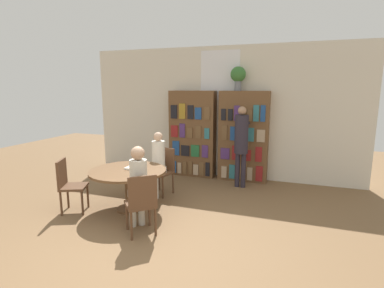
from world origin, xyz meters
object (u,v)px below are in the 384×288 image
bookshelf_right (243,137)px  chair_far_side (141,201)px  chair_left_side (163,168)px  seated_reader_left (157,161)px  librarian_standing (241,139)px  seated_reader_right (138,183)px  reading_table (128,176)px  flower_vase (238,76)px  chair_near_camera (69,183)px  bookshelf_left (192,134)px

bookshelf_right → chair_far_side: (-0.88, -3.08, -0.49)m
chair_left_side → seated_reader_left: seated_reader_left is taller
librarian_standing → seated_reader_right: bearing=-113.2°
reading_table → seated_reader_right: (0.54, -0.60, 0.12)m
flower_vase → chair_near_camera: bearing=-129.7°
chair_left_side → chair_far_side: size_ratio=1.00×
bookshelf_left → librarian_standing: (1.25, -0.50, 0.03)m
bookshelf_right → flower_vase: flower_vase is taller
chair_near_camera → reading_table: bearing=90.0°
flower_vase → seated_reader_right: 3.46m
chair_left_side → seated_reader_left: (-0.04, -0.18, 0.20)m
bookshelf_left → seated_reader_right: size_ratio=1.58×
bookshelf_right → seated_reader_right: bookshelf_right is taller
flower_vase → seated_reader_left: flower_vase is taller
chair_near_camera → librarian_standing: (2.48, 2.24, 0.52)m
chair_near_camera → bookshelf_left: bearing=131.8°
chair_near_camera → chair_far_side: 1.59m
chair_left_side → seated_reader_right: size_ratio=0.71×
bookshelf_left → flower_vase: size_ratio=3.87×
reading_table → chair_near_camera: (-0.90, -0.40, -0.10)m
chair_left_side → seated_reader_left: size_ratio=0.73×
chair_far_side → librarian_standing: size_ratio=0.53×
bookshelf_right → chair_near_camera: bookshelf_right is taller
chair_far_side → librarian_standing: bearing=28.3°
reading_table → seated_reader_left: bearing=77.9°
bookshelf_right → seated_reader_right: (-1.00, -2.94, -0.28)m
flower_vase → bookshelf_left: bearing=-179.7°
chair_far_side → seated_reader_left: bearing=66.0°
chair_near_camera → chair_left_side: (1.10, 1.36, 0.00)m
bookshelf_left → flower_vase: 1.70m
flower_vase → chair_far_side: size_ratio=0.57×
chair_far_side → chair_near_camera: bearing=126.0°
bookshelf_right → chair_near_camera: size_ratio=2.22×
reading_table → seated_reader_right: size_ratio=1.02×
flower_vase → reading_table: (-1.38, -2.35, -1.73)m
reading_table → seated_reader_right: bearing=-48.1°
chair_near_camera → librarian_standing: bearing=108.1°
bookshelf_left → librarian_standing: 1.35m
bookshelf_right → reading_table: size_ratio=1.55×
reading_table → seated_reader_left: seated_reader_left is taller
bookshelf_right → chair_left_side: bookshelf_right is taller
flower_vase → seated_reader_right: (-0.85, -2.95, -1.61)m
chair_near_camera → seated_reader_right: bearing=58.2°
reading_table → seated_reader_left: size_ratio=1.04×
flower_vase → seated_reader_left: 2.57m
bookshelf_right → seated_reader_left: bookshelf_right is taller
chair_left_side → librarian_standing: size_ratio=0.53×
seated_reader_left → seated_reader_right: bearing=117.0°
bookshelf_left → reading_table: size_ratio=1.55×
reading_table → bookshelf_left: bearing=81.9°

